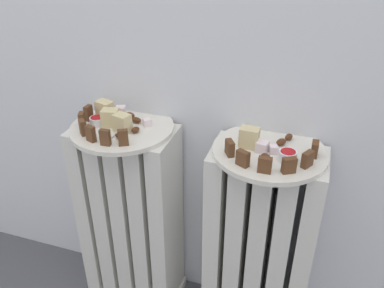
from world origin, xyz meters
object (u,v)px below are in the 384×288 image
at_px(radiator_left, 131,221).
at_px(fork, 121,129).
at_px(plate_right, 269,151).
at_px(jam_bowl_left, 97,121).
at_px(radiator_right, 258,250).
at_px(plate_left, 122,128).
at_px(jam_bowl_right, 288,156).

bearing_deg(radiator_left, fork, -75.79).
bearing_deg(fork, plate_right, 2.51).
height_order(jam_bowl_left, fork, jam_bowl_left).
bearing_deg(radiator_right, jam_bowl_left, -178.39).
height_order(plate_right, jam_bowl_left, jam_bowl_left).
bearing_deg(radiator_left, jam_bowl_left, -168.95).
distance_m(radiator_left, radiator_right, 0.39).
xyz_separation_m(radiator_right, plate_left, (-0.39, 0.00, 0.32)).
relative_size(plate_left, fork, 2.57).
height_order(radiator_left, radiator_right, same).
relative_size(radiator_right, fork, 5.82).
xyz_separation_m(radiator_right, jam_bowl_right, (0.04, -0.04, 0.34)).
xyz_separation_m(jam_bowl_left, fork, (0.07, -0.00, -0.01)).
bearing_deg(jam_bowl_left, plate_right, 1.61).
xyz_separation_m(plate_left, fork, (0.00, -0.02, 0.01)).
bearing_deg(plate_left, radiator_left, -45.00).
bearing_deg(plate_right, fork, -177.49).
height_order(plate_left, jam_bowl_left, jam_bowl_left).
distance_m(radiator_right, plate_right, 0.32).
relative_size(plate_right, jam_bowl_left, 6.93).
relative_size(radiator_right, plate_left, 2.26).
bearing_deg(radiator_right, fork, -177.49).
xyz_separation_m(plate_left, jam_bowl_left, (-0.06, -0.01, 0.02)).
relative_size(radiator_right, plate_right, 2.26).
bearing_deg(plate_right, radiator_right, -135.00).
bearing_deg(plate_right, jam_bowl_left, -178.39).
xyz_separation_m(plate_right, jam_bowl_left, (-0.45, -0.01, 0.02)).
relative_size(radiator_right, jam_bowl_left, 15.70).
bearing_deg(radiator_left, radiator_right, 0.00).
xyz_separation_m(radiator_left, jam_bowl_right, (0.43, -0.04, 0.34)).
xyz_separation_m(plate_left, plate_right, (0.39, 0.00, 0.00)).
xyz_separation_m(radiator_left, jam_bowl_left, (-0.06, -0.01, 0.34)).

